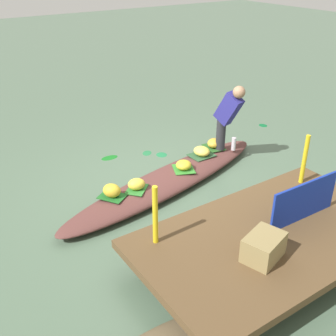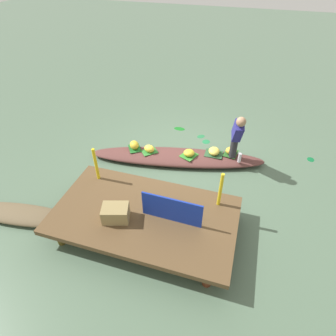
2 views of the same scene
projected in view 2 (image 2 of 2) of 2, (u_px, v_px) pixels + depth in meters
name	position (u px, v px, depth m)	size (l,w,h in m)	color
canal_water	(177.00, 161.00, 6.71)	(40.00, 40.00, 0.00)	#4E6650
dock_platform	(144.00, 215.00, 4.92)	(3.20, 1.80, 0.41)	brown
vendor_boat	(177.00, 157.00, 6.65)	(4.09, 0.73, 0.21)	brown
moored_boat	(21.00, 214.00, 5.30)	(2.28, 0.51, 0.17)	brown
leaf_mat_0	(135.00, 148.00, 6.74)	(0.36, 0.27, 0.01)	#1E6124
banana_bunch_0	(134.00, 145.00, 6.68)	(0.26, 0.21, 0.20)	gold
leaf_mat_1	(231.00, 153.00, 6.58)	(0.38, 0.29, 0.01)	#265722
banana_bunch_1	(231.00, 151.00, 6.53)	(0.27, 0.22, 0.16)	gold
leaf_mat_2	(189.00, 155.00, 6.52)	(0.36, 0.32, 0.01)	#34832D
banana_bunch_2	(189.00, 153.00, 6.48)	(0.26, 0.24, 0.14)	gold
leaf_mat_3	(214.00, 154.00, 6.57)	(0.41, 0.33, 0.01)	#2B5331
banana_bunch_3	(214.00, 151.00, 6.52)	(0.29, 0.25, 0.15)	#EDD552
leaf_mat_4	(149.00, 151.00, 6.64)	(0.35, 0.26, 0.01)	#317B30
banana_bunch_4	(149.00, 149.00, 6.59)	(0.25, 0.20, 0.17)	yellow
vendor_person	(237.00, 134.00, 5.97)	(0.28, 0.53, 1.19)	#28282D
water_bottle	(240.00, 158.00, 6.27)	(0.07, 0.07, 0.23)	silver
market_banner	(172.00, 210.00, 4.61)	(1.04, 0.03, 0.50)	#152F9D
railing_post_west	(220.00, 190.00, 4.83)	(0.06, 0.06, 0.71)	yellow
railing_post_east	(96.00, 164.00, 5.38)	(0.06, 0.06, 0.71)	yellow
produce_crate	(116.00, 213.00, 4.71)	(0.44, 0.32, 0.28)	olive
drifting_plant_0	(201.00, 136.00, 7.53)	(0.22, 0.16, 0.01)	#24703F
drifting_plant_1	(311.00, 159.00, 6.75)	(0.17, 0.19, 0.01)	#0F5F2F
drifting_plant_2	(179.00, 129.00, 7.84)	(0.31, 0.18, 0.01)	#166B1E
drifting_plant_3	(206.00, 142.00, 7.34)	(0.22, 0.19, 0.01)	#207642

